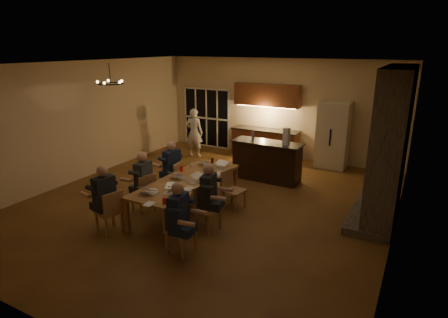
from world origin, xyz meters
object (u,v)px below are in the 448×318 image
person_right_near (179,220)px  plate_left (152,191)px  chair_left_far (171,179)px  person_right_mid (209,196)px  standing_person (194,133)px  can_right (206,176)px  chair_left_near (109,211)px  mug_mid (205,170)px  can_silver (169,189)px  mug_back (192,166)px  chair_right_mid (208,209)px  redcup_near (165,201)px  bar_bottle (253,136)px  plate_far (221,174)px  laptop_e (206,160)px  mug_front (174,184)px  laptop_c (179,173)px  bar_blender (286,137)px  refrigerator (333,135)px  can_cola (212,160)px  chandelier (111,84)px  laptop_d (193,177)px  bar_island (267,161)px  person_left_mid (144,182)px  chair_right_near (181,230)px  person_left_near (105,199)px  laptop_f (219,164)px  redcup_mid (181,169)px  plate_near (190,189)px  laptop_b (172,188)px  chair_right_far (234,190)px  chair_left_mid (143,192)px  laptop_a (150,188)px  dining_table (188,195)px

person_right_near → plate_left: size_ratio=5.48×
chair_left_far → person_right_mid: (1.66, -1.00, 0.24)m
standing_person → can_right: size_ratio=13.38×
chair_left_near → person_right_near: person_right_near is taller
mug_mid → can_silver: can_silver is taller
chair_left_far → mug_back: bearing=107.8°
chair_right_mid → person_right_near: size_ratio=0.64×
redcup_near → bar_bottle: 4.09m
plate_far → chair_left_far: bearing=-173.6°
laptop_e → can_silver: size_ratio=2.67×
mug_front → chair_left_near: bearing=-127.6°
laptop_c → bar_blender: bar_blender is taller
refrigerator → can_cola: (-2.21, -3.41, -0.19)m
standing_person → mug_mid: (2.34, -3.17, -0.00)m
chandelier → redcup_near: chandelier is taller
standing_person → mug_back: 3.55m
can_silver → bar_bottle: (0.24, 3.55, 0.39)m
laptop_d → bar_island: bearing=105.1°
person_left_mid → bar_blender: bearing=138.3°
chair_right_near → laptop_c: size_ratio=2.78×
laptop_c → can_cola: laptop_c is taller
refrigerator → person_left_near: 6.97m
laptop_f → bar_blender: (1.08, 1.67, 0.45)m
standing_person → laptop_c: size_ratio=5.02×
chair_left_far → chair_right_mid: size_ratio=1.00×
mug_front → redcup_mid: 1.01m
laptop_e → can_silver: 1.91m
plate_near → can_right: bearing=92.9°
redcup_mid → chandelier: bearing=-163.0°
person_right_mid → can_right: 0.87m
mug_back → laptop_b: bearing=-70.5°
chair_left_far → chair_right_far: same height
chair_left_mid → laptop_a: size_ratio=2.78×
chandelier → can_cola: 3.02m
refrigerator → plate_left: size_ratio=7.95×
laptop_a → can_right: 1.37m
person_right_near → plate_near: bearing=18.3°
refrigerator → redcup_near: (-1.72, -6.03, -0.19)m
laptop_c → redcup_near: 1.43m
can_silver → dining_table: bearing=96.8°
mug_back → plate_near: bearing=-58.6°
person_left_near → laptop_f: size_ratio=4.31×
can_cola → chair_right_far: bearing=-36.1°
person_left_mid → laptop_d: (1.05, 0.40, 0.17)m
chair_left_mid → chair_right_mid: same height
chair_left_mid → can_silver: 1.09m
person_left_near → chair_left_near: bearing=97.9°
redcup_near → redcup_mid: bearing=115.1°
refrigerator → dining_table: (-2.08, -4.74, -0.62)m
person_left_mid → bar_bottle: size_ratio=5.75×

